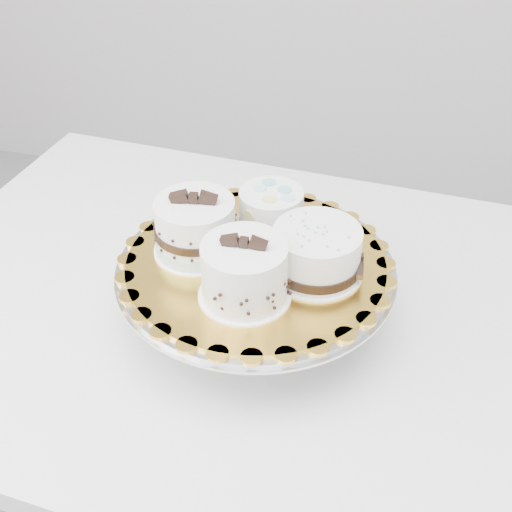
% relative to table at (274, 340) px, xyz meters
% --- Properties ---
extents(table, '(1.28, 0.90, 0.75)m').
position_rel_table_xyz_m(table, '(0.00, 0.00, 0.00)').
color(table, silver).
rests_on(table, floor).
extents(cake_stand, '(0.40, 0.40, 0.11)m').
position_rel_table_xyz_m(cake_stand, '(-0.02, -0.04, 0.15)').
color(cake_stand, gray).
rests_on(cake_stand, table).
extents(cake_board, '(0.40, 0.40, 0.01)m').
position_rel_table_xyz_m(cake_board, '(-0.02, -0.04, 0.19)').
color(cake_board, gold).
rests_on(cake_board, cake_stand).
extents(cake_swirl, '(0.12, 0.12, 0.10)m').
position_rel_table_xyz_m(cake_swirl, '(-0.02, -0.11, 0.23)').
color(cake_swirl, white).
rests_on(cake_swirl, cake_board).
extents(cake_banded, '(0.13, 0.13, 0.10)m').
position_rel_table_xyz_m(cake_banded, '(-0.11, -0.03, 0.23)').
color(cake_banded, white).
rests_on(cake_banded, cake_board).
extents(cake_dots, '(0.12, 0.12, 0.07)m').
position_rel_table_xyz_m(cake_dots, '(-0.02, 0.04, 0.22)').
color(cake_dots, white).
rests_on(cake_dots, cake_board).
extents(cake_ribbon, '(0.14, 0.13, 0.07)m').
position_rel_table_xyz_m(cake_ribbon, '(0.06, -0.04, 0.22)').
color(cake_ribbon, white).
rests_on(cake_ribbon, cake_board).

